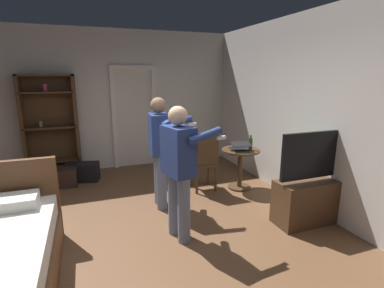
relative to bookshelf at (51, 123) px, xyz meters
name	(u,v)px	position (x,y,z in m)	size (l,w,h in m)	color
ground_plane	(142,246)	(1.12, -3.00, -1.06)	(6.97, 6.97, 0.00)	brown
wall_back	(109,101)	(1.12, 0.22, 0.36)	(5.35, 0.12, 2.83)	silver
wall_right	(329,115)	(3.73, -3.00, 0.36)	(0.12, 6.57, 2.83)	silver
doorway_frame	(134,110)	(1.61, 0.14, 0.16)	(0.93, 0.08, 2.13)	white
bookshelf	(51,123)	(0.00, 0.00, 0.00)	(0.98, 0.32, 1.96)	#4C331E
tv_flatscreen	(311,195)	(3.37, -3.19, -0.68)	(1.05, 0.40, 1.25)	#4C331E
side_table	(240,162)	(3.07, -1.81, -0.59)	(0.65, 0.65, 0.70)	#4C331E
laptop	(240,147)	(3.03, -1.85, -0.31)	(0.40, 0.41, 0.15)	black
bottle_on_table	(251,144)	(3.21, -1.89, -0.25)	(0.06, 0.06, 0.26)	#28571F
wooden_chair	(204,160)	(2.45, -1.70, -0.52)	(0.43, 0.43, 0.99)	#4C331E
person_blue_shirt	(179,165)	(1.60, -2.96, -0.13)	(0.70, 0.60, 1.61)	slate
person_striped_shirt	(160,146)	(1.61, -2.02, -0.12)	(0.61, 0.58, 1.64)	slate
suitcase_dark	(58,177)	(0.08, -0.61, -0.89)	(0.64, 0.39, 0.33)	black
suitcase_small	(82,172)	(0.49, -0.48, -0.89)	(0.59, 0.29, 0.35)	black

